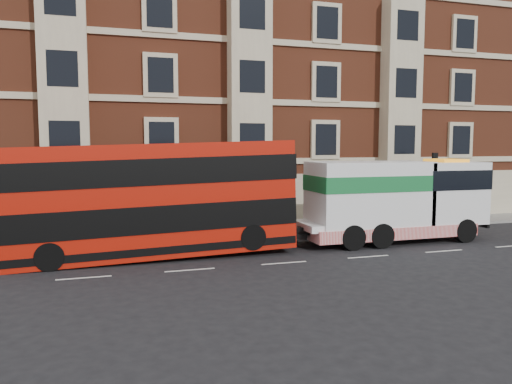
% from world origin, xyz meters
% --- Properties ---
extents(ground, '(120.00, 120.00, 0.00)m').
position_xyz_m(ground, '(0.00, 0.00, 0.00)').
color(ground, black).
rests_on(ground, ground).
extents(sidewalk, '(90.00, 3.00, 0.15)m').
position_xyz_m(sidewalk, '(0.00, 7.50, 0.07)').
color(sidewalk, slate).
rests_on(sidewalk, ground).
extents(victorian_terrace, '(45.00, 12.00, 20.40)m').
position_xyz_m(victorian_terrace, '(0.50, 15.00, 10.07)').
color(victorian_terrace, brown).
rests_on(victorian_terrace, ground).
extents(lamp_post_west, '(0.35, 0.15, 4.35)m').
position_xyz_m(lamp_post_west, '(-6.00, 6.20, 2.68)').
color(lamp_post_west, black).
rests_on(lamp_post_west, sidewalk).
extents(lamp_post_east, '(0.35, 0.15, 4.35)m').
position_xyz_m(lamp_post_east, '(12.00, 6.20, 2.68)').
color(lamp_post_east, black).
rests_on(lamp_post_east, sidewalk).
extents(double_decker_bus, '(12.39, 2.85, 5.02)m').
position_xyz_m(double_decker_bus, '(-5.12, 2.75, 2.66)').
color(double_decker_bus, '#B6170A').
rests_on(double_decker_bus, ground).
extents(tow_truck, '(9.93, 2.93, 4.14)m').
position_xyz_m(tow_truck, '(6.95, 2.75, 2.19)').
color(tow_truck, white).
rests_on(tow_truck, ground).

